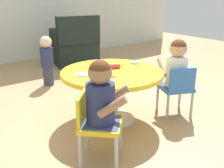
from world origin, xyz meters
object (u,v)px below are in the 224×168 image
at_px(craft_scissors, 110,77).
at_px(seated_child_right, 177,65).
at_px(craft_table, 112,82).
at_px(seated_child_left, 101,95).
at_px(rolling_pin, 113,66).
at_px(armchair_dark, 75,47).
at_px(child_chair_right, 177,88).
at_px(child_chair_left, 96,123).
at_px(toddler_standing, 47,59).

bearing_deg(craft_scissors, seated_child_right, -9.61).
xyz_separation_m(craft_table, seated_child_left, (-0.46, -0.47, 0.13)).
xyz_separation_m(craft_table, seated_child_right, (0.60, -0.27, 0.13)).
bearing_deg(rolling_pin, armchair_dark, 69.10).
distance_m(craft_table, armchair_dark, 2.31).
height_order(child_chair_right, armchair_dark, armchair_dark).
bearing_deg(seated_child_right, craft_scissors, 170.39).
bearing_deg(seated_child_left, armchair_dark, 63.34).
bearing_deg(child_chair_left, seated_child_left, -45.02).
relative_size(seated_child_right, armchair_dark, 0.59).
distance_m(seated_child_left, armchair_dark, 2.94).
relative_size(child_chair_left, seated_child_left, 1.05).
bearing_deg(child_chair_right, toddler_standing, 109.60).
distance_m(seated_child_left, rolling_pin, 0.74).
distance_m(armchair_dark, rolling_pin, 2.25).
relative_size(craft_table, child_chair_left, 1.80).
height_order(child_chair_right, craft_scissors, child_chair_right).
bearing_deg(child_chair_left, craft_scissors, 39.85).
distance_m(craft_table, craft_scissors, 0.23).
distance_m(armchair_dark, craft_scissors, 2.50).
bearing_deg(armchair_dark, child_chair_left, -117.40).
relative_size(craft_table, seated_child_right, 1.89).
bearing_deg(toddler_standing, seated_child_left, -103.45).
xyz_separation_m(child_chair_right, rolling_pin, (-0.54, 0.36, 0.24)).
height_order(child_chair_right, seated_child_right, seated_child_right).
relative_size(child_chair_right, craft_scissors, 3.82).
height_order(child_chair_left, toddler_standing, toddler_standing).
distance_m(craft_table, child_chair_left, 0.67).
xyz_separation_m(seated_child_left, rolling_pin, (0.52, 0.53, 0.01)).
xyz_separation_m(child_chair_left, seated_child_left, (0.03, -0.03, 0.23)).
relative_size(seated_child_left, rolling_pin, 2.30).
xyz_separation_m(armchair_dark, craft_scissors, (-0.99, -2.29, 0.21)).
height_order(craft_table, seated_child_right, seated_child_right).
distance_m(seated_child_left, seated_child_right, 1.09).
bearing_deg(rolling_pin, child_chair_left, -137.40).
relative_size(child_chair_left, seated_child_right, 1.05).
relative_size(child_chair_left, armchair_dark, 0.62).
xyz_separation_m(seated_child_left, craft_scissors, (0.33, 0.33, -0.01)).
distance_m(craft_table, seated_child_left, 0.67).
distance_m(child_chair_right, rolling_pin, 0.69).
height_order(toddler_standing, craft_scissors, toddler_standing).
bearing_deg(seated_child_right, armchair_dark, 84.20).
xyz_separation_m(seated_child_left, toddler_standing, (0.45, 1.87, -0.17)).
bearing_deg(craft_scissors, rolling_pin, 47.26).
distance_m(seated_child_right, craft_scissors, 0.75).
bearing_deg(child_chair_left, craft_table, 41.98).
xyz_separation_m(armchair_dark, rolling_pin, (-0.80, -2.09, 0.23)).
distance_m(child_chair_left, rolling_pin, 0.78).
height_order(seated_child_right, toddler_standing, seated_child_right).
height_order(armchair_dark, toddler_standing, armchair_dark).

